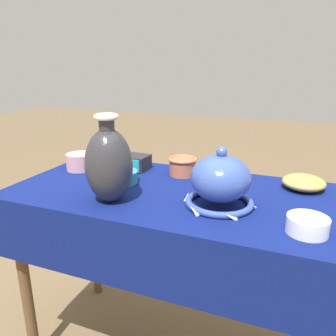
{
  "coord_description": "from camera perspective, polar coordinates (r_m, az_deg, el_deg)",
  "views": [
    {
      "loc": [
        0.41,
        -1.07,
        1.22
      ],
      "look_at": [
        0.02,
        -0.09,
        0.89
      ],
      "focal_mm": 35.0,
      "sensor_mm": 36.0,
      "label": 1
    }
  ],
  "objects": [
    {
      "name": "mosaic_tile_box",
      "position": [
        1.47,
        -6.56,
        1.08
      ],
      "size": [
        0.17,
        0.11,
        0.06
      ],
      "rotation": [
        0.0,
        0.0,
        -0.06
      ],
      "color": "#232328",
      "rests_on": "display_table"
    },
    {
      "name": "pot_squat_teal",
      "position": [
        1.31,
        -8.44,
        -1.52
      ],
      "size": [
        0.14,
        0.14,
        0.05
      ],
      "primitive_type": "cylinder",
      "color": "teal",
      "rests_on": "display_table"
    },
    {
      "name": "cup_wide_terracotta",
      "position": [
        1.38,
        2.56,
        0.41
      ],
      "size": [
        0.12,
        0.12,
        0.07
      ],
      "color": "#BC6642",
      "rests_on": "display_table"
    },
    {
      "name": "vase_dome_bell",
      "position": [
        1.08,
        9.09,
        -2.43
      ],
      "size": [
        0.24,
        0.23,
        0.2
      ],
      "color": "#3851A8",
      "rests_on": "display_table"
    },
    {
      "name": "display_table",
      "position": [
        1.25,
        0.36,
        -8.0
      ],
      "size": [
        1.19,
        0.61,
        0.78
      ],
      "color": "brown",
      "rests_on": "ground_plane"
    },
    {
      "name": "bowl_shallow_ochre",
      "position": [
        1.32,
        22.56,
        -2.33
      ],
      "size": [
        0.16,
        0.16,
        0.05
      ],
      "primitive_type": "ellipsoid",
      "color": "gold",
      "rests_on": "display_table"
    },
    {
      "name": "pot_squat_rose",
      "position": [
        1.51,
        -15.04,
        1.09
      ],
      "size": [
        0.12,
        0.12,
        0.07
      ],
      "primitive_type": "cylinder",
      "color": "#D19399",
      "rests_on": "display_table"
    },
    {
      "name": "vase_tall_bulbous",
      "position": [
        1.1,
        -10.27,
        0.66
      ],
      "size": [
        0.16,
        0.16,
        0.3
      ],
      "color": "#2D2D33",
      "rests_on": "display_table"
    },
    {
      "name": "pot_squat_porcelain",
      "position": [
        0.99,
        23.11,
        -9.12
      ],
      "size": [
        0.11,
        0.11,
        0.05
      ],
      "primitive_type": "cylinder",
      "color": "white",
      "rests_on": "display_table"
    }
  ]
}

